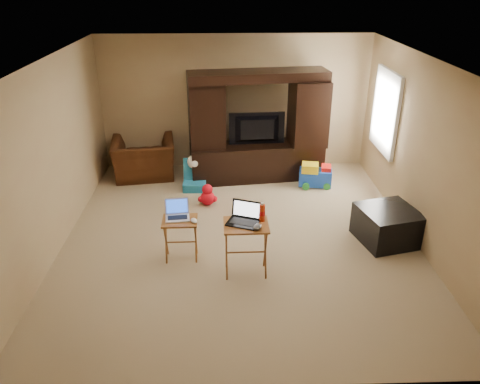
{
  "coord_description": "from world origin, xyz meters",
  "views": [
    {
      "loc": [
        -0.19,
        -5.9,
        3.52
      ],
      "look_at": [
        0.0,
        -0.2,
        0.8
      ],
      "focal_mm": 35.0,
      "sensor_mm": 36.0,
      "label": 1
    }
  ],
  "objects_px": {
    "plush_toy": "(208,195)",
    "water_bottle": "(262,213)",
    "television": "(257,130)",
    "tray_table_left": "(181,239)",
    "child_rocker": "(194,175)",
    "ottoman": "(387,225)",
    "tray_table_right": "(246,249)",
    "mouse_left": "(194,221)",
    "recliner": "(144,159)",
    "entertainment_center": "(257,127)",
    "mouse_right": "(257,227)",
    "laptop_left": "(177,211)",
    "laptop_right": "(243,215)",
    "push_toy": "(315,175)"
  },
  "relations": [
    {
      "from": "mouse_left",
      "to": "water_bottle",
      "type": "distance_m",
      "value": 0.91
    },
    {
      "from": "recliner",
      "to": "laptop_right",
      "type": "bearing_deg",
      "value": 110.72
    },
    {
      "from": "plush_toy",
      "to": "laptop_left",
      "type": "bearing_deg",
      "value": -102.02
    },
    {
      "from": "plush_toy",
      "to": "water_bottle",
      "type": "height_order",
      "value": "water_bottle"
    },
    {
      "from": "ottoman",
      "to": "water_bottle",
      "type": "distance_m",
      "value": 2.04
    },
    {
      "from": "television",
      "to": "ottoman",
      "type": "distance_m",
      "value": 2.9
    },
    {
      "from": "child_rocker",
      "to": "tray_table_left",
      "type": "distance_m",
      "value": 2.2
    },
    {
      "from": "plush_toy",
      "to": "mouse_right",
      "type": "relative_size",
      "value": 2.54
    },
    {
      "from": "recliner",
      "to": "push_toy",
      "type": "height_order",
      "value": "recliner"
    },
    {
      "from": "entertainment_center",
      "to": "tray_table_right",
      "type": "bearing_deg",
      "value": -103.62
    },
    {
      "from": "television",
      "to": "plush_toy",
      "type": "height_order",
      "value": "television"
    },
    {
      "from": "plush_toy",
      "to": "mouse_left",
      "type": "relative_size",
      "value": 3.08
    },
    {
      "from": "ottoman",
      "to": "tray_table_left",
      "type": "bearing_deg",
      "value": -172.6
    },
    {
      "from": "tray_table_left",
      "to": "laptop_right",
      "type": "distance_m",
      "value": 1.03
    },
    {
      "from": "laptop_left",
      "to": "mouse_left",
      "type": "xyz_separation_m",
      "value": [
        0.22,
        -0.1,
        -0.1
      ]
    },
    {
      "from": "water_bottle",
      "to": "recliner",
      "type": "bearing_deg",
      "value": 122.47
    },
    {
      "from": "television",
      "to": "child_rocker",
      "type": "relative_size",
      "value": 1.9
    },
    {
      "from": "ottoman",
      "to": "laptop_left",
      "type": "relative_size",
      "value": 2.46
    },
    {
      "from": "mouse_right",
      "to": "mouse_left",
      "type": "bearing_deg",
      "value": 152.39
    },
    {
      "from": "entertainment_center",
      "to": "water_bottle",
      "type": "xyz_separation_m",
      "value": [
        -0.13,
        -2.94,
        -0.16
      ]
    },
    {
      "from": "laptop_left",
      "to": "television",
      "type": "bearing_deg",
      "value": 58.64
    },
    {
      "from": "television",
      "to": "tray_table_left",
      "type": "bearing_deg",
      "value": 61.79
    },
    {
      "from": "recliner",
      "to": "mouse_right",
      "type": "relative_size",
      "value": 7.65
    },
    {
      "from": "tray_table_left",
      "to": "mouse_right",
      "type": "bearing_deg",
      "value": -27.18
    },
    {
      "from": "tray_table_right",
      "to": "mouse_left",
      "type": "distance_m",
      "value": 0.76
    },
    {
      "from": "laptop_right",
      "to": "child_rocker",
      "type": "bearing_deg",
      "value": 127.35
    },
    {
      "from": "ottoman",
      "to": "laptop_left",
      "type": "height_order",
      "value": "laptop_left"
    },
    {
      "from": "push_toy",
      "to": "water_bottle",
      "type": "bearing_deg",
      "value": -104.16
    },
    {
      "from": "tray_table_right",
      "to": "mouse_right",
      "type": "distance_m",
      "value": 0.43
    },
    {
      "from": "tray_table_right",
      "to": "mouse_left",
      "type": "xyz_separation_m",
      "value": [
        -0.66,
        0.29,
        0.26
      ]
    },
    {
      "from": "recliner",
      "to": "plush_toy",
      "type": "height_order",
      "value": "recliner"
    },
    {
      "from": "tray_table_right",
      "to": "recliner",
      "type": "bearing_deg",
      "value": 117.99
    },
    {
      "from": "television",
      "to": "recliner",
      "type": "height_order",
      "value": "television"
    },
    {
      "from": "tray_table_left",
      "to": "mouse_right",
      "type": "distance_m",
      "value": 1.18
    },
    {
      "from": "recliner",
      "to": "tray_table_left",
      "type": "bearing_deg",
      "value": 100.03
    },
    {
      "from": "television",
      "to": "child_rocker",
      "type": "height_order",
      "value": "television"
    },
    {
      "from": "laptop_left",
      "to": "mouse_right",
      "type": "xyz_separation_m",
      "value": [
        1.0,
        -0.51,
        0.03
      ]
    },
    {
      "from": "ottoman",
      "to": "water_bottle",
      "type": "xyz_separation_m",
      "value": [
        -1.84,
        -0.66,
        0.58
      ]
    },
    {
      "from": "television",
      "to": "laptop_right",
      "type": "relative_size",
      "value": 2.68
    },
    {
      "from": "child_rocker",
      "to": "ottoman",
      "type": "relative_size",
      "value": 0.69
    },
    {
      "from": "television",
      "to": "laptop_right",
      "type": "distance_m",
      "value": 2.98
    },
    {
      "from": "mouse_right",
      "to": "laptop_right",
      "type": "bearing_deg",
      "value": 140.53
    },
    {
      "from": "entertainment_center",
      "to": "recliner",
      "type": "distance_m",
      "value": 2.17
    },
    {
      "from": "tray_table_left",
      "to": "plush_toy",
      "type": "bearing_deg",
      "value": 78.33
    },
    {
      "from": "television",
      "to": "water_bottle",
      "type": "distance_m",
      "value": 2.9
    },
    {
      "from": "tray_table_right",
      "to": "mouse_right",
      "type": "bearing_deg",
      "value": -43.81
    },
    {
      "from": "tray_table_right",
      "to": "tray_table_left",
      "type": "bearing_deg",
      "value": 155.76
    },
    {
      "from": "child_rocker",
      "to": "laptop_right",
      "type": "bearing_deg",
      "value": -73.01
    },
    {
      "from": "tray_table_right",
      "to": "water_bottle",
      "type": "height_order",
      "value": "water_bottle"
    },
    {
      "from": "entertainment_center",
      "to": "tray_table_right",
      "type": "height_order",
      "value": "entertainment_center"
    }
  ]
}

